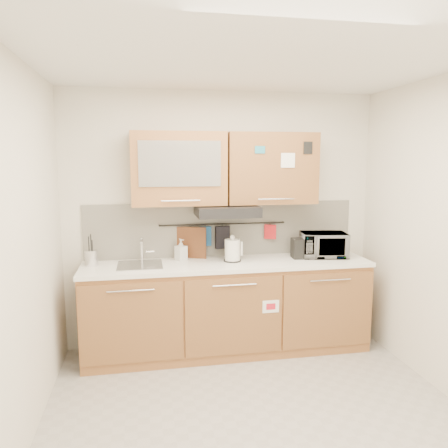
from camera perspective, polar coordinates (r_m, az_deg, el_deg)
name	(u,v)px	position (r m, az deg, el deg)	size (l,w,h in m)	color
floor	(258,418)	(3.59, 4.49, -23.98)	(3.20, 3.20, 0.00)	#9E9993
ceiling	(263,56)	(3.10, 5.09, 21.06)	(3.20, 3.20, 0.00)	white
wall_back	(222,220)	(4.53, -0.24, 0.59)	(3.20, 3.20, 0.00)	silver
wall_left	(18,258)	(3.09, -25.31, -4.00)	(3.00, 3.00, 0.00)	silver
base_cabinet	(228,312)	(4.45, 0.50, -11.43)	(2.80, 0.64, 0.88)	#AB6C3C
countertop	(228,264)	(4.31, 0.51, -5.25)	(2.82, 0.62, 0.04)	white
backsplash	(222,229)	(4.54, -0.21, -0.68)	(2.80, 0.02, 0.56)	silver
upper_cabinets	(225,169)	(4.32, 0.12, 7.26)	(1.82, 0.37, 0.70)	#AB6C3C
range_hood	(227,211)	(4.27, 0.37, 1.73)	(0.60, 0.46, 0.10)	black
sink	(140,265)	(4.24, -10.90, -5.28)	(0.42, 0.40, 0.26)	silver
utensil_rail	(223,224)	(4.49, -0.12, 0.00)	(0.02, 0.02, 1.30)	black
utensil_crock	(91,258)	(4.33, -16.93, -4.23)	(0.15, 0.15, 0.30)	silver
kettle	(233,251)	(4.32, 1.12, -3.52)	(0.19, 0.18, 0.26)	white
toaster	(305,248)	(4.54, 10.55, -3.09)	(0.27, 0.17, 0.20)	black
microwave	(324,245)	(4.62, 12.88, -2.67)	(0.45, 0.31, 0.25)	#999999
soap_bottle	(181,250)	(4.38, -5.64, -3.35)	(0.10, 0.10, 0.21)	#999999
cutting_board	(190,247)	(4.47, -4.40, -2.95)	(0.33, 0.02, 0.40)	brown
oven_mitt	(205,236)	(4.46, -2.44, -1.61)	(0.12, 0.03, 0.20)	navy
dark_pouch	(222,237)	(4.50, -0.20, -1.76)	(0.15, 0.04, 0.23)	black
pot_holder	(270,232)	(4.61, 6.06, -1.03)	(0.12, 0.02, 0.15)	red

